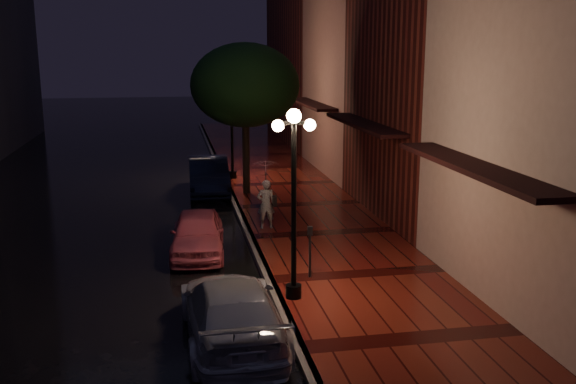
{
  "coord_description": "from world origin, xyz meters",
  "views": [
    {
      "loc": [
        -2.29,
        -18.53,
        5.73
      ],
      "look_at": [
        1.22,
        0.37,
        1.4
      ],
      "focal_mm": 40.0,
      "sensor_mm": 36.0,
      "label": 1
    }
  ],
  "objects_px": {
    "streetlamp_near": "(294,193)",
    "woman_with_umbrella": "(266,183)",
    "pink_car": "(198,233)",
    "parking_meter": "(310,247)",
    "streetlamp_far": "(232,122)",
    "navy_car": "(209,176)",
    "silver_car": "(232,311)",
    "street_tree": "(245,88)"
  },
  "relations": [
    {
      "from": "streetlamp_near",
      "to": "silver_car",
      "type": "height_order",
      "value": "streetlamp_near"
    },
    {
      "from": "streetlamp_near",
      "to": "pink_car",
      "type": "relative_size",
      "value": 1.19
    },
    {
      "from": "streetlamp_near",
      "to": "streetlamp_far",
      "type": "distance_m",
      "value": 14.0
    },
    {
      "from": "navy_car",
      "to": "woman_with_umbrella",
      "type": "height_order",
      "value": "woman_with_umbrella"
    },
    {
      "from": "navy_car",
      "to": "pink_car",
      "type": "bearing_deg",
      "value": -94.65
    },
    {
      "from": "woman_with_umbrella",
      "to": "parking_meter",
      "type": "xyz_separation_m",
      "value": [
        0.4,
        -4.62,
        -0.65
      ]
    },
    {
      "from": "street_tree",
      "to": "streetlamp_near",
      "type": "bearing_deg",
      "value": -91.35
    },
    {
      "from": "silver_car",
      "to": "parking_meter",
      "type": "xyz_separation_m",
      "value": [
        2.23,
        2.97,
        0.28
      ]
    },
    {
      "from": "streetlamp_near",
      "to": "woman_with_umbrella",
      "type": "xyz_separation_m",
      "value": [
        0.25,
        5.86,
        -1.01
      ]
    },
    {
      "from": "woman_with_umbrella",
      "to": "pink_car",
      "type": "bearing_deg",
      "value": 39.97
    },
    {
      "from": "streetlamp_near",
      "to": "silver_car",
      "type": "relative_size",
      "value": 0.94
    },
    {
      "from": "woman_with_umbrella",
      "to": "parking_meter",
      "type": "distance_m",
      "value": 4.68
    },
    {
      "from": "navy_car",
      "to": "street_tree",
      "type": "bearing_deg",
      "value": -29.41
    },
    {
      "from": "pink_car",
      "to": "woman_with_umbrella",
      "type": "relative_size",
      "value": 1.66
    },
    {
      "from": "streetlamp_near",
      "to": "woman_with_umbrella",
      "type": "distance_m",
      "value": 5.95
    },
    {
      "from": "parking_meter",
      "to": "streetlamp_far",
      "type": "bearing_deg",
      "value": 92.02
    },
    {
      "from": "silver_car",
      "to": "woman_with_umbrella",
      "type": "relative_size",
      "value": 2.1
    },
    {
      "from": "navy_car",
      "to": "streetlamp_near",
      "type": "bearing_deg",
      "value": -83.07
    },
    {
      "from": "streetlamp_far",
      "to": "pink_car",
      "type": "height_order",
      "value": "streetlamp_far"
    },
    {
      "from": "street_tree",
      "to": "parking_meter",
      "type": "xyz_separation_m",
      "value": [
        0.39,
        -9.75,
        -3.3
      ]
    },
    {
      "from": "parking_meter",
      "to": "silver_car",
      "type": "bearing_deg",
      "value": -127.8
    },
    {
      "from": "streetlamp_near",
      "to": "woman_with_umbrella",
      "type": "relative_size",
      "value": 1.97
    },
    {
      "from": "streetlamp_far",
      "to": "pink_car",
      "type": "bearing_deg",
      "value": -101.25
    },
    {
      "from": "pink_car",
      "to": "woman_with_umbrella",
      "type": "xyz_separation_m",
      "value": [
        2.23,
        1.82,
        0.97
      ]
    },
    {
      "from": "streetlamp_near",
      "to": "pink_car",
      "type": "height_order",
      "value": "streetlamp_near"
    },
    {
      "from": "navy_car",
      "to": "silver_car",
      "type": "bearing_deg",
      "value": -90.45
    },
    {
      "from": "streetlamp_near",
      "to": "woman_with_umbrella",
      "type": "bearing_deg",
      "value": 87.53
    },
    {
      "from": "silver_car",
      "to": "woman_with_umbrella",
      "type": "xyz_separation_m",
      "value": [
        1.83,
        7.59,
        0.93
      ]
    },
    {
      "from": "street_tree",
      "to": "pink_car",
      "type": "bearing_deg",
      "value": -107.85
    },
    {
      "from": "street_tree",
      "to": "pink_car",
      "type": "distance_m",
      "value": 8.16
    },
    {
      "from": "woman_with_umbrella",
      "to": "silver_car",
      "type": "bearing_deg",
      "value": 77.19
    },
    {
      "from": "street_tree",
      "to": "pink_car",
      "type": "relative_size",
      "value": 1.6
    },
    {
      "from": "streetlamp_near",
      "to": "navy_car",
      "type": "distance_m",
      "value": 12.05
    },
    {
      "from": "pink_car",
      "to": "woman_with_umbrella",
      "type": "height_order",
      "value": "woman_with_umbrella"
    },
    {
      "from": "silver_car",
      "to": "woman_with_umbrella",
      "type": "height_order",
      "value": "woman_with_umbrella"
    },
    {
      "from": "streetlamp_near",
      "to": "pink_car",
      "type": "distance_m",
      "value": 4.91
    },
    {
      "from": "streetlamp_far",
      "to": "street_tree",
      "type": "height_order",
      "value": "street_tree"
    },
    {
      "from": "pink_car",
      "to": "navy_car",
      "type": "relative_size",
      "value": 0.83
    },
    {
      "from": "streetlamp_near",
      "to": "streetlamp_far",
      "type": "relative_size",
      "value": 1.0
    },
    {
      "from": "street_tree",
      "to": "woman_with_umbrella",
      "type": "bearing_deg",
      "value": -90.07
    },
    {
      "from": "streetlamp_far",
      "to": "navy_car",
      "type": "xyz_separation_m",
      "value": [
        -1.17,
        -2.16,
        -1.88
      ]
    },
    {
      "from": "pink_car",
      "to": "parking_meter",
      "type": "xyz_separation_m",
      "value": [
        2.63,
        -2.79,
        0.32
      ]
    }
  ]
}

